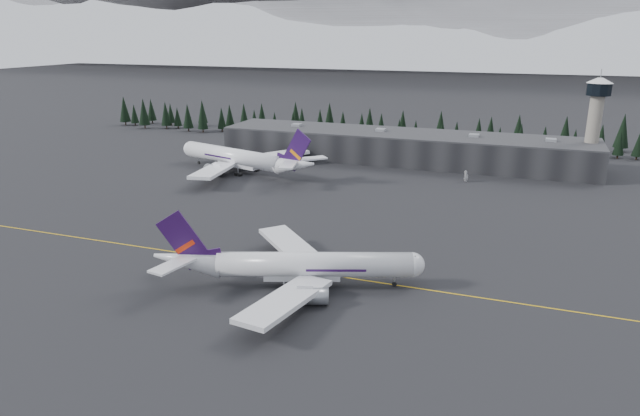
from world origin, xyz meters
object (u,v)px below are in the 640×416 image
(jet_main, at_px, (291,265))
(control_tower, at_px, (595,115))
(terminal, at_px, (402,147))
(jet_parked, at_px, (244,159))
(gse_vehicle_b, at_px, (466,180))
(gse_vehicle_a, at_px, (287,166))

(jet_main, bearing_deg, control_tower, 43.20)
(terminal, height_order, control_tower, control_tower)
(control_tower, bearing_deg, jet_parked, -160.24)
(terminal, height_order, jet_main, jet_main)
(terminal, relative_size, gse_vehicle_b, 37.11)
(control_tower, bearing_deg, gse_vehicle_a, -164.71)
(control_tower, xyz_separation_m, gse_vehicle_a, (-117.66, -32.17, -22.69))
(control_tower, relative_size, jet_parked, 0.55)
(gse_vehicle_a, height_order, gse_vehicle_b, gse_vehicle_b)
(gse_vehicle_a, bearing_deg, jet_main, -87.88)
(jet_main, xyz_separation_m, gse_vehicle_b, (26.50, 108.29, -4.31))
(gse_vehicle_a, bearing_deg, gse_vehicle_b, -20.14)
(control_tower, xyz_separation_m, jet_parked, (-130.07, -46.72, -17.54))
(jet_main, bearing_deg, terminal, 72.06)
(control_tower, height_order, gse_vehicle_a, control_tower)
(terminal, relative_size, control_tower, 4.24)
(terminal, xyz_separation_m, gse_vehicle_a, (-42.66, -29.17, -5.58))
(jet_main, height_order, gse_vehicle_b, jet_main)
(jet_main, xyz_separation_m, jet_parked, (-59.29, 91.77, 0.82))
(terminal, xyz_separation_m, control_tower, (75.00, 3.00, 17.11))
(terminal, distance_m, jet_parked, 70.32)
(terminal, bearing_deg, gse_vehicle_b, -41.53)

